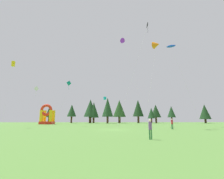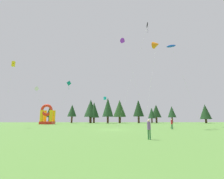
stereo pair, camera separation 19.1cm
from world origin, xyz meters
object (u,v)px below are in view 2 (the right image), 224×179
Objects in this scene: kite_black_diamond at (148,26)px; kite_white_diamond at (36,89)px; kite_cyan_box at (105,98)px; kite_yellow_box at (13,64)px; person_midfield at (149,128)px; person_far_side at (172,123)px; inflatable_blue_arch at (47,116)px; kite_teal_diamond at (69,84)px; kite_orange_delta at (156,45)px; kite_purple_delta at (124,41)px; kite_blue_parafoil at (171,46)px.

kite_white_diamond is at bearing 149.99° from kite_black_diamond.
kite_cyan_box is 24.02m from kite_yellow_box.
kite_white_diamond is 6.81× the size of person_midfield.
person_far_side is (33.42, -6.81, -13.19)m from kite_yellow_box.
kite_white_diamond is 25.14m from kite_cyan_box.
kite_teal_diamond is at bearing -55.14° from inflatable_blue_arch.
kite_yellow_box is at bearing -3.55° from person_midfield.
kite_cyan_box reaches higher than person_midfield.
kite_orange_delta is (34.25, -23.22, 5.29)m from kite_white_diamond.
kite_white_diamond is 1.08× the size of kite_teal_diamond.
kite_purple_delta is at bearing -10.09° from kite_teal_diamond.
kite_orange_delta reaches higher than inflatable_blue_arch.
kite_purple_delta is 16.35m from kite_cyan_box.
kite_teal_diamond is (-9.32, -3.87, 3.36)m from kite_cyan_box.
kite_purple_delta reaches higher than kite_blue_parafoil.
kite_teal_diamond is (-14.27, 2.54, -10.85)m from kite_purple_delta.
person_midfield is at bearing -59.69° from inflatable_blue_arch.
kite_teal_diamond reaches higher than kite_cyan_box.
kite_black_diamond reaches higher than inflatable_blue_arch.
kite_black_diamond reaches higher than kite_blue_parafoil.
kite_white_diamond is at bearing 152.12° from kite_purple_delta.
kite_yellow_box is at bearing -154.94° from kite_cyan_box.
kite_black_diamond is (31.18, -1.10, 9.15)m from kite_yellow_box.
kite_white_diamond reaches higher than inflatable_blue_arch.
kite_blue_parafoil reaches higher than person_midfield.
kite_black_diamond reaches higher than kite_cyan_box.
kite_purple_delta is 1.27× the size of kite_orange_delta.
kite_orange_delta is 16.05m from person_far_side.
kite_orange_delta reaches higher than kite_yellow_box.
kite_white_diamond is 0.83× the size of kite_yellow_box.
kite_cyan_box is at bearing 25.06° from kite_yellow_box.
inflatable_blue_arch is at bearing 149.80° from kite_cyan_box.
kite_orange_delta is 0.73× the size of kite_black_diamond.
kite_orange_delta is 23.78m from kite_teal_diamond.
person_far_side is (12.54, -16.57, -6.44)m from kite_cyan_box.
kite_purple_delta is 1.51× the size of kite_yellow_box.
kite_black_diamond is at bearing -36.57° from inflatable_blue_arch.
person_midfield is (5.01, -31.37, -6.46)m from kite_cyan_box.
person_midfield is at bearing -54.66° from kite_white_diamond.
person_far_side is 43.34m from inflatable_blue_arch.
kite_white_diamond is 1.55× the size of kite_cyan_box.
person_midfield is (14.33, -27.50, -9.83)m from kite_teal_diamond.
person_far_side is at bearing -53.25° from kite_purple_delta.
kite_white_diamond is 0.58× the size of kite_blue_parafoil.
kite_yellow_box is at bearing -179.04° from person_far_side.
kite_blue_parafoil is at bearing 77.71° from person_far_side.
kite_teal_diamond reaches higher than inflatable_blue_arch.
kite_blue_parafoil is at bearing -18.53° from kite_cyan_box.
kite_teal_diamond is at bearing -157.46° from kite_cyan_box.
kite_purple_delta is at bearing 7.41° from kite_yellow_box.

